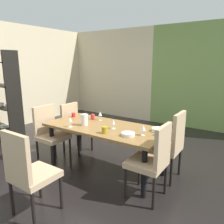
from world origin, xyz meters
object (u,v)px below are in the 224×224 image
Objects in this scene: chair_left_far at (75,124)px; pitcher_east at (84,120)px; chair_left_near at (50,132)px; cup_south at (93,117)px; cup_rear at (73,115)px; chair_right_far at (170,143)px; serving_bowl_left at (128,134)px; cup_north at (105,130)px; wine_glass_corner at (143,128)px; serving_bowl_west at (158,130)px; chair_head_near at (28,171)px; wine_glass_near_window at (113,123)px; chair_right_near at (153,158)px; wine_glass_center at (70,120)px; display_shelf at (1,96)px; dining_table at (105,131)px; wine_glass_near_shelf at (100,114)px.

chair_left_far reaches higher than pitcher_east.
chair_left_near is 0.77m from cup_south.
chair_left_far reaches higher than cup_rear.
chair_right_far is 5.52× the size of serving_bowl_left.
serving_bowl_left is 1.93× the size of cup_north.
serving_bowl_west is (0.10, 0.28, -0.08)m from wine_glass_corner.
chair_head_near is 1.87m from chair_left_far.
chair_right_near is at bearing -19.16° from wine_glass_near_window.
chair_left_near reaches higher than wine_glass_center.
wine_glass_corner is at bearing 60.68° from chair_head_near.
chair_left_far is 10.23× the size of cup_south.
chair_left_far reaches higher than wine_glass_near_window.
chair_right_far is at bearing -0.29° from chair_right_near.
wine_glass_near_window is 0.24m from cup_north.
cup_north is at bearing -4.04° from display_shelf.
pitcher_east is (0.12, 0.19, -0.02)m from wine_glass_center.
pitcher_east is (-0.25, 1.21, 0.26)m from chair_head_near.
chair_head_near is at bearing 136.92° from chair_right_near.
wine_glass_corner is 1.54× the size of cup_north.
chair_left_far is 4.99× the size of serving_bowl_left.
cup_north is at bearing -139.72° from serving_bowl_west.
dining_table is 0.36m from cup_north.
wine_glass_corner is at bearing -8.05° from cup_rear.
chair_left_far is (-0.93, 0.30, -0.12)m from dining_table.
wine_glass_near_window is (1.11, -0.33, 0.29)m from chair_left_far.
wine_glass_near_shelf is at bearing 132.17° from cup_north.
cup_south is (0.52, 0.52, 0.22)m from chair_left_near.
chair_left_far is 5.09× the size of pitcher_east.
chair_left_far is 1.55m from serving_bowl_left.
chair_right_far reaches higher than wine_glass_near_shelf.
wine_glass_corner is at bearing 143.71° from chair_right_far.
wine_glass_center is (-0.14, -0.56, 0.00)m from wine_glass_near_shelf.
wine_glass_corner reaches higher than cup_north.
chair_head_near is at bearing 149.08° from chair_right_far.
chair_left_far is 1.96m from chair_right_near.
serving_bowl_left is (-0.16, -0.13, -0.08)m from wine_glass_corner.
wine_glass_near_shelf reaches higher than serving_bowl_west.
serving_bowl_west is (-0.16, -0.07, 0.19)m from chair_right_far.
chair_left_near reaches higher than serving_bowl_left.
cup_south is (-1.36, -0.08, 0.21)m from chair_right_far.
display_shelf is at bearing 173.67° from wine_glass_center.
wine_glass_center reaches higher than wine_glass_near_window.
cup_north is (0.61, -0.49, 0.00)m from cup_south.
display_shelf reaches higher than cup_rear.
dining_table is 19.77× the size of cup_north.
dining_table is 24.94× the size of cup_rear.
chair_right_far is at bearing 59.08° from chair_head_near.
chair_left_far is 6.69× the size of wine_glass_near_window.
display_shelf is 12.75× the size of wine_glass_near_shelf.
chair_right_near is (1.87, -0.00, 0.00)m from chair_left_near.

